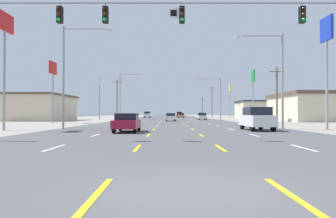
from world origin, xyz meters
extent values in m
plane|color=#4C4C4F|center=(0.00, 66.00, 0.00)|extent=(572.00, 572.00, 0.00)
cube|color=gray|center=(-24.75, 66.00, 0.00)|extent=(28.00, 440.00, 0.01)
cube|color=gray|center=(24.75, 66.00, 0.00)|extent=(28.00, 440.00, 0.01)
cube|color=white|center=(-5.25, 7.00, 0.01)|extent=(0.14, 2.60, 0.01)
cube|color=white|center=(-5.25, 14.50, 0.01)|extent=(0.14, 2.60, 0.01)
cube|color=white|center=(-5.25, 22.00, 0.01)|extent=(0.14, 2.60, 0.01)
cube|color=white|center=(-5.25, 29.50, 0.01)|extent=(0.14, 2.60, 0.01)
cube|color=white|center=(-5.25, 37.00, 0.01)|extent=(0.14, 2.60, 0.01)
cube|color=white|center=(-5.25, 44.50, 0.01)|extent=(0.14, 2.60, 0.01)
cube|color=white|center=(-5.25, 52.00, 0.01)|extent=(0.14, 2.60, 0.01)
cube|color=white|center=(-5.25, 59.50, 0.01)|extent=(0.14, 2.60, 0.01)
cube|color=white|center=(-5.25, 67.00, 0.01)|extent=(0.14, 2.60, 0.01)
cube|color=white|center=(-5.25, 74.50, 0.01)|extent=(0.14, 2.60, 0.01)
cube|color=white|center=(-5.25, 82.00, 0.01)|extent=(0.14, 2.60, 0.01)
cube|color=white|center=(-5.25, 89.50, 0.01)|extent=(0.14, 2.60, 0.01)
cube|color=white|center=(-5.25, 97.00, 0.01)|extent=(0.14, 2.60, 0.01)
cube|color=white|center=(-5.25, 104.50, 0.01)|extent=(0.14, 2.60, 0.01)
cube|color=white|center=(-5.25, 112.00, 0.01)|extent=(0.14, 2.60, 0.01)
cube|color=white|center=(-5.25, 119.50, 0.01)|extent=(0.14, 2.60, 0.01)
cube|color=white|center=(-5.25, 127.00, 0.01)|extent=(0.14, 2.60, 0.01)
cube|color=white|center=(-5.25, 134.50, 0.01)|extent=(0.14, 2.60, 0.01)
cube|color=white|center=(-5.25, 142.00, 0.01)|extent=(0.14, 2.60, 0.01)
cube|color=white|center=(-5.25, 149.50, 0.01)|extent=(0.14, 2.60, 0.01)
cube|color=white|center=(-5.25, 157.00, 0.01)|extent=(0.14, 2.60, 0.01)
cube|color=white|center=(-5.25, 164.50, 0.01)|extent=(0.14, 2.60, 0.01)
cube|color=white|center=(-5.25, 172.00, 0.01)|extent=(0.14, 2.60, 0.01)
cube|color=white|center=(-5.25, 179.50, 0.01)|extent=(0.14, 2.60, 0.01)
cube|color=white|center=(-5.25, 187.00, 0.01)|extent=(0.14, 2.60, 0.01)
cube|color=white|center=(-5.25, 194.50, 0.01)|extent=(0.14, 2.60, 0.01)
cube|color=white|center=(-5.25, 202.00, 0.01)|extent=(0.14, 2.60, 0.01)
cube|color=white|center=(-5.25, 209.50, 0.01)|extent=(0.14, 2.60, 0.01)
cube|color=white|center=(-5.25, 217.00, 0.01)|extent=(0.14, 2.60, 0.01)
cube|color=yellow|center=(-1.75, -0.50, 0.01)|extent=(0.14, 2.60, 0.01)
cube|color=yellow|center=(-1.75, 7.00, 0.01)|extent=(0.14, 2.60, 0.01)
cube|color=yellow|center=(-1.75, 14.50, 0.01)|extent=(0.14, 2.60, 0.01)
cube|color=yellow|center=(-1.75, 22.00, 0.01)|extent=(0.14, 2.60, 0.01)
cube|color=yellow|center=(-1.75, 29.50, 0.01)|extent=(0.14, 2.60, 0.01)
cube|color=yellow|center=(-1.75, 37.00, 0.01)|extent=(0.14, 2.60, 0.01)
cube|color=yellow|center=(-1.75, 44.50, 0.01)|extent=(0.14, 2.60, 0.01)
cube|color=yellow|center=(-1.75, 52.00, 0.01)|extent=(0.14, 2.60, 0.01)
cube|color=yellow|center=(-1.75, 59.50, 0.01)|extent=(0.14, 2.60, 0.01)
cube|color=yellow|center=(-1.75, 67.00, 0.01)|extent=(0.14, 2.60, 0.01)
cube|color=yellow|center=(-1.75, 74.50, 0.01)|extent=(0.14, 2.60, 0.01)
cube|color=yellow|center=(-1.75, 82.00, 0.01)|extent=(0.14, 2.60, 0.01)
cube|color=yellow|center=(-1.75, 89.50, 0.01)|extent=(0.14, 2.60, 0.01)
cube|color=yellow|center=(-1.75, 97.00, 0.01)|extent=(0.14, 2.60, 0.01)
cube|color=yellow|center=(-1.75, 104.50, 0.01)|extent=(0.14, 2.60, 0.01)
cube|color=yellow|center=(-1.75, 112.00, 0.01)|extent=(0.14, 2.60, 0.01)
cube|color=yellow|center=(-1.75, 119.50, 0.01)|extent=(0.14, 2.60, 0.01)
cube|color=yellow|center=(-1.75, 127.00, 0.01)|extent=(0.14, 2.60, 0.01)
cube|color=yellow|center=(-1.75, 134.50, 0.01)|extent=(0.14, 2.60, 0.01)
cube|color=yellow|center=(-1.75, 142.00, 0.01)|extent=(0.14, 2.60, 0.01)
cube|color=yellow|center=(-1.75, 149.50, 0.01)|extent=(0.14, 2.60, 0.01)
cube|color=yellow|center=(-1.75, 157.00, 0.01)|extent=(0.14, 2.60, 0.01)
cube|color=yellow|center=(-1.75, 164.50, 0.01)|extent=(0.14, 2.60, 0.01)
cube|color=yellow|center=(-1.75, 172.00, 0.01)|extent=(0.14, 2.60, 0.01)
cube|color=yellow|center=(-1.75, 179.50, 0.01)|extent=(0.14, 2.60, 0.01)
cube|color=yellow|center=(-1.75, 187.00, 0.01)|extent=(0.14, 2.60, 0.01)
cube|color=yellow|center=(-1.75, 194.50, 0.01)|extent=(0.14, 2.60, 0.01)
cube|color=yellow|center=(-1.75, 202.00, 0.01)|extent=(0.14, 2.60, 0.01)
cube|color=yellow|center=(-1.75, 209.50, 0.01)|extent=(0.14, 2.60, 0.01)
cube|color=yellow|center=(-1.75, 217.00, 0.01)|extent=(0.14, 2.60, 0.01)
cube|color=yellow|center=(1.75, -0.50, 0.01)|extent=(0.14, 2.60, 0.01)
cube|color=yellow|center=(1.75, 7.00, 0.01)|extent=(0.14, 2.60, 0.01)
cube|color=yellow|center=(1.75, 14.50, 0.01)|extent=(0.14, 2.60, 0.01)
cube|color=yellow|center=(1.75, 22.00, 0.01)|extent=(0.14, 2.60, 0.01)
cube|color=yellow|center=(1.75, 29.50, 0.01)|extent=(0.14, 2.60, 0.01)
cube|color=yellow|center=(1.75, 37.00, 0.01)|extent=(0.14, 2.60, 0.01)
cube|color=yellow|center=(1.75, 44.50, 0.01)|extent=(0.14, 2.60, 0.01)
cube|color=yellow|center=(1.75, 52.00, 0.01)|extent=(0.14, 2.60, 0.01)
cube|color=yellow|center=(1.75, 59.50, 0.01)|extent=(0.14, 2.60, 0.01)
cube|color=yellow|center=(1.75, 67.00, 0.01)|extent=(0.14, 2.60, 0.01)
cube|color=yellow|center=(1.75, 74.50, 0.01)|extent=(0.14, 2.60, 0.01)
cube|color=yellow|center=(1.75, 82.00, 0.01)|extent=(0.14, 2.60, 0.01)
cube|color=yellow|center=(1.75, 89.50, 0.01)|extent=(0.14, 2.60, 0.01)
cube|color=yellow|center=(1.75, 97.00, 0.01)|extent=(0.14, 2.60, 0.01)
cube|color=yellow|center=(1.75, 104.50, 0.01)|extent=(0.14, 2.60, 0.01)
cube|color=yellow|center=(1.75, 112.00, 0.01)|extent=(0.14, 2.60, 0.01)
cube|color=yellow|center=(1.75, 119.50, 0.01)|extent=(0.14, 2.60, 0.01)
cube|color=yellow|center=(1.75, 127.00, 0.01)|extent=(0.14, 2.60, 0.01)
cube|color=yellow|center=(1.75, 134.50, 0.01)|extent=(0.14, 2.60, 0.01)
cube|color=yellow|center=(1.75, 142.00, 0.01)|extent=(0.14, 2.60, 0.01)
cube|color=yellow|center=(1.75, 149.50, 0.01)|extent=(0.14, 2.60, 0.01)
cube|color=yellow|center=(1.75, 157.00, 0.01)|extent=(0.14, 2.60, 0.01)
cube|color=yellow|center=(1.75, 164.50, 0.01)|extent=(0.14, 2.60, 0.01)
cube|color=yellow|center=(1.75, 172.00, 0.01)|extent=(0.14, 2.60, 0.01)
cube|color=yellow|center=(1.75, 179.50, 0.01)|extent=(0.14, 2.60, 0.01)
cube|color=yellow|center=(1.75, 187.00, 0.01)|extent=(0.14, 2.60, 0.01)
cube|color=yellow|center=(1.75, 194.50, 0.01)|extent=(0.14, 2.60, 0.01)
cube|color=yellow|center=(1.75, 202.00, 0.01)|extent=(0.14, 2.60, 0.01)
cube|color=yellow|center=(1.75, 209.50, 0.01)|extent=(0.14, 2.60, 0.01)
cube|color=yellow|center=(1.75, 217.00, 0.01)|extent=(0.14, 2.60, 0.01)
cube|color=white|center=(5.25, 7.00, 0.01)|extent=(0.14, 2.60, 0.01)
cube|color=white|center=(5.25, 14.50, 0.01)|extent=(0.14, 2.60, 0.01)
cube|color=white|center=(5.25, 22.00, 0.01)|extent=(0.14, 2.60, 0.01)
cube|color=white|center=(5.25, 29.50, 0.01)|extent=(0.14, 2.60, 0.01)
cube|color=white|center=(5.25, 37.00, 0.01)|extent=(0.14, 2.60, 0.01)
cube|color=white|center=(5.25, 44.50, 0.01)|extent=(0.14, 2.60, 0.01)
cube|color=white|center=(5.25, 52.00, 0.01)|extent=(0.14, 2.60, 0.01)
cube|color=white|center=(5.25, 59.50, 0.01)|extent=(0.14, 2.60, 0.01)
cube|color=white|center=(5.25, 67.00, 0.01)|extent=(0.14, 2.60, 0.01)
cube|color=white|center=(5.25, 74.50, 0.01)|extent=(0.14, 2.60, 0.01)
cube|color=white|center=(5.25, 82.00, 0.01)|extent=(0.14, 2.60, 0.01)
cube|color=white|center=(5.25, 89.50, 0.01)|extent=(0.14, 2.60, 0.01)
cube|color=white|center=(5.25, 97.00, 0.01)|extent=(0.14, 2.60, 0.01)
cube|color=white|center=(5.25, 104.50, 0.01)|extent=(0.14, 2.60, 0.01)
cube|color=white|center=(5.25, 112.00, 0.01)|extent=(0.14, 2.60, 0.01)
cube|color=white|center=(5.25, 119.50, 0.01)|extent=(0.14, 2.60, 0.01)
cube|color=white|center=(5.25, 127.00, 0.01)|extent=(0.14, 2.60, 0.01)
cube|color=white|center=(5.25, 134.50, 0.01)|extent=(0.14, 2.60, 0.01)
cube|color=white|center=(5.25, 142.00, 0.01)|extent=(0.14, 2.60, 0.01)
cube|color=white|center=(5.25, 149.50, 0.01)|extent=(0.14, 2.60, 0.01)
cube|color=white|center=(5.25, 157.00, 0.01)|extent=(0.14, 2.60, 0.01)
cube|color=white|center=(5.25, 164.50, 0.01)|extent=(0.14, 2.60, 0.01)
cube|color=white|center=(5.25, 172.00, 0.01)|extent=(0.14, 2.60, 0.01)
cube|color=white|center=(5.25, 179.50, 0.01)|extent=(0.14, 2.60, 0.01)
cube|color=white|center=(5.25, 187.00, 0.01)|extent=(0.14, 2.60, 0.01)
cube|color=white|center=(5.25, 194.50, 0.01)|extent=(0.14, 2.60, 0.01)
cube|color=white|center=(5.25, 202.00, 0.01)|extent=(0.14, 2.60, 0.01)
cube|color=white|center=(5.25, 209.50, 0.01)|extent=(0.14, 2.60, 0.01)
cube|color=white|center=(5.25, 217.00, 0.01)|extent=(0.14, 2.60, 0.01)
cylinder|color=black|center=(0.00, 11.33, 7.68)|extent=(26.78, 0.04, 0.04)
cube|color=white|center=(-0.15, 11.27, 7.09)|extent=(0.60, 0.04, 0.60)
cube|color=black|center=(-0.15, 11.24, 7.09)|extent=(0.36, 0.01, 0.36)
cube|color=black|center=(-3.96, 11.23, 6.98)|extent=(0.30, 0.34, 0.92)
cylinder|color=black|center=(-3.96, 11.23, 7.56)|extent=(0.03, 0.03, 0.24)
sphere|color=#2F0402|center=(-3.96, 11.04, 7.26)|extent=(0.20, 0.20, 0.20)
sphere|color=#352202|center=(-3.96, 11.04, 6.96)|extent=(0.20, 0.20, 0.20)
sphere|color=green|center=(-3.96, 11.04, 6.66)|extent=(0.20, 0.20, 0.20)
cube|color=black|center=(7.06, 11.23, 6.98)|extent=(0.30, 0.34, 0.92)
cylinder|color=black|center=(7.06, 11.23, 7.56)|extent=(0.03, 0.03, 0.24)
sphere|color=#2F0402|center=(7.06, 11.04, 7.26)|extent=(0.20, 0.20, 0.20)
sphere|color=#352202|center=(7.06, 11.04, 6.96)|extent=(0.20, 0.20, 0.20)
sphere|color=green|center=(7.06, 11.04, 6.66)|extent=(0.20, 0.20, 0.20)
cube|color=black|center=(-6.52, 11.23, 6.98)|extent=(0.30, 0.34, 0.92)
cylinder|color=black|center=(-6.52, 11.23, 7.56)|extent=(0.03, 0.03, 0.24)
sphere|color=#2F0402|center=(-6.52, 11.04, 7.26)|extent=(0.20, 0.20, 0.20)
sphere|color=#352202|center=(-6.52, 11.04, 6.96)|extent=(0.20, 0.20, 0.20)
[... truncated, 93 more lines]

